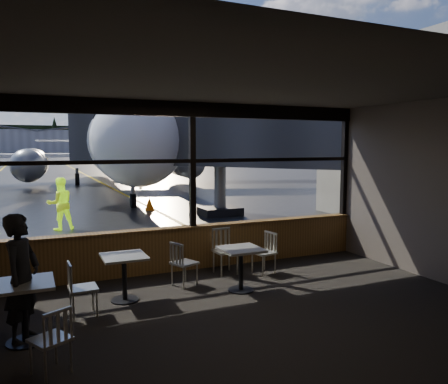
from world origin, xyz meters
TOP-DOWN VIEW (x-y plane):
  - ground_plane at (0.00, 120.00)m, footprint 520.00×520.00m
  - carpet_floor at (0.00, -3.00)m, footprint 8.00×6.00m
  - ceiling at (0.00, -3.00)m, footprint 8.00×6.00m
  - wall_back at (0.00, -6.00)m, footprint 8.00×0.04m
  - window_sill at (0.00, 0.00)m, footprint 8.00×0.28m
  - window_header at (0.00, 0.00)m, footprint 8.00×0.18m
  - mullion_centre at (0.00, 0.00)m, footprint 0.12×0.12m
  - mullion_right at (3.95, 0.00)m, footprint 0.12×0.12m
  - window_transom at (0.00, 0.00)m, footprint 8.00×0.10m
  - airliner at (1.86, 21.09)m, footprint 31.18×36.31m
  - jet_bridge at (3.60, 5.50)m, footprint 8.96×10.96m
  - cafe_table_near at (0.30, -1.70)m, footprint 0.72×0.72m
  - cafe_table_mid at (-1.72, -1.37)m, footprint 0.71×0.71m
  - cafe_table_left at (-3.24, -2.42)m, footprint 0.75×0.75m
  - chair_near_e at (1.20, -0.92)m, footprint 0.55×0.55m
  - chair_near_w at (-0.54, -1.02)m, footprint 0.61×0.61m
  - chair_near_n at (0.47, -0.63)m, footprint 0.53×0.53m
  - chair_mid_w at (-2.43, -1.78)m, footprint 0.49×0.49m
  - chair_left_s at (-2.96, -3.41)m, footprint 0.60×0.60m
  - passenger at (-3.25, -2.34)m, footprint 0.65×0.75m
  - ground_crew at (-2.28, 5.80)m, footprint 0.91×0.77m
  - cone_nose at (1.30, 8.77)m, footprint 0.40×0.40m
  - terminal_annex at (10.00, 2.50)m, footprint 5.00×7.00m
  - hangar_mid at (0.00, 185.00)m, footprint 38.00×15.00m
  - hangar_right at (60.00, 178.00)m, footprint 50.00×20.00m
  - fuel_tank_c at (-10.00, 182.00)m, footprint 8.00×8.00m
  - treeline at (0.00, 210.00)m, footprint 360.00×3.00m

SIDE VIEW (x-z plane):
  - ground_plane at x=0.00m, z-range 0.00..0.00m
  - carpet_floor at x=0.00m, z-range 0.01..0.01m
  - cone_nose at x=1.30m, z-range 0.00..0.55m
  - cafe_table_mid at x=-1.72m, z-range 0.00..0.79m
  - cafe_table_near at x=0.30m, z-range 0.00..0.79m
  - chair_left_s at x=-2.96m, z-range 0.00..0.81m
  - cafe_table_left at x=-3.24m, z-range 0.00..0.83m
  - chair_near_w at x=-0.54m, z-range 0.00..0.85m
  - chair_near_e at x=1.20m, z-range 0.00..0.86m
  - chair_mid_w at x=-2.43m, z-range 0.00..0.87m
  - window_sill at x=0.00m, z-range 0.00..0.90m
  - chair_near_n at x=0.47m, z-range 0.00..0.93m
  - ground_crew at x=-2.28m, z-range 0.00..1.64m
  - passenger at x=-3.25m, z-range 0.00..1.73m
  - wall_back at x=0.00m, z-range 0.00..3.50m
  - mullion_centre at x=0.00m, z-range 0.90..3.50m
  - mullion_right at x=3.95m, z-range 0.90..3.50m
  - window_transom at x=0.00m, z-range 2.26..2.34m
  - jet_bridge at x=3.60m, z-range 0.00..4.78m
  - terminal_annex at x=10.00m, z-range 0.00..6.00m
  - fuel_tank_c at x=-10.00m, z-range 0.00..6.00m
  - window_header at x=0.00m, z-range 3.20..3.50m
  - ceiling at x=0.00m, z-range 3.48..3.52m
  - hangar_mid at x=0.00m, z-range 0.00..10.00m
  - airliner at x=1.86m, z-range 0.00..10.37m
  - hangar_right at x=60.00m, z-range 0.00..12.00m
  - treeline at x=0.00m, z-range 0.00..12.00m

